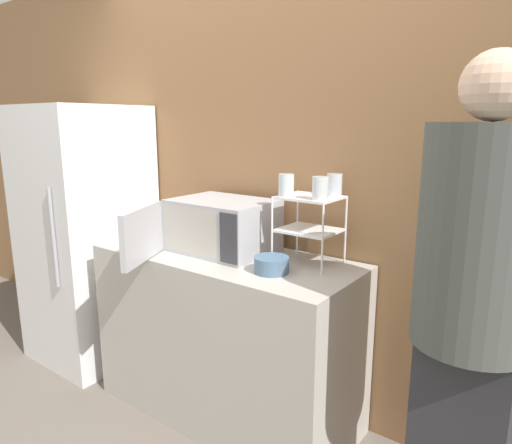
# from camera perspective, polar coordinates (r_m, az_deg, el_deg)

# --- Properties ---
(ground_plane) EXTENTS (12.00, 12.00, 0.00)m
(ground_plane) POSITION_cam_1_polar(r_m,az_deg,el_deg) (2.65, -8.38, -25.20)
(ground_plane) COLOR #6B6056
(wall_back) EXTENTS (8.00, 0.06, 2.60)m
(wall_back) POSITION_cam_1_polar(r_m,az_deg,el_deg) (2.61, 0.85, 5.57)
(wall_back) COLOR olive
(wall_back) RESTS_ON ground_plane
(counter) EXTENTS (1.45, 0.61, 0.92)m
(counter) POSITION_cam_1_polar(r_m,az_deg,el_deg) (2.59, -3.81, -13.94)
(counter) COLOR #B7B2A8
(counter) RESTS_ON ground_plane
(microwave) EXTENTS (0.56, 0.78, 0.28)m
(microwave) POSITION_cam_1_polar(r_m,az_deg,el_deg) (2.46, -4.71, -0.50)
(microwave) COLOR #ADADB2
(microwave) RESTS_ON counter
(dish_rack) EXTENTS (0.29, 0.25, 0.34)m
(dish_rack) POSITION_cam_1_polar(r_m,az_deg,el_deg) (2.23, 6.69, 0.84)
(dish_rack) COLOR white
(dish_rack) RESTS_ON counter
(glass_front_left) EXTENTS (0.07, 0.07, 0.11)m
(glass_front_left) POSITION_cam_1_polar(r_m,az_deg,el_deg) (2.19, 3.80, 4.61)
(glass_front_left) COLOR silver
(glass_front_left) RESTS_ON dish_rack
(glass_back_right) EXTENTS (0.07, 0.07, 0.11)m
(glass_back_right) POSITION_cam_1_polar(r_m,az_deg,el_deg) (2.23, 9.76, 4.60)
(glass_back_right) COLOR silver
(glass_back_right) RESTS_ON dish_rack
(glass_front_right) EXTENTS (0.07, 0.07, 0.11)m
(glass_front_right) POSITION_cam_1_polar(r_m,az_deg,el_deg) (2.10, 8.05, 4.18)
(glass_front_right) COLOR silver
(glass_front_right) RESTS_ON dish_rack
(bowl) EXTENTS (0.16, 0.16, 0.07)m
(bowl) POSITION_cam_1_polar(r_m,az_deg,el_deg) (2.13, 1.94, -5.37)
(bowl) COLOR slate
(bowl) RESTS_ON counter
(person) EXTENTS (0.41, 0.41, 1.84)m
(person) POSITION_cam_1_polar(r_m,az_deg,el_deg) (1.78, 25.59, -8.08)
(person) COLOR #2D2D33
(person) RESTS_ON ground_plane
(refrigerator) EXTENTS (0.71, 0.71, 1.71)m
(refrigerator) POSITION_cam_1_polar(r_m,az_deg,el_deg) (3.30, -20.37, -1.57)
(refrigerator) COLOR white
(refrigerator) RESTS_ON ground_plane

